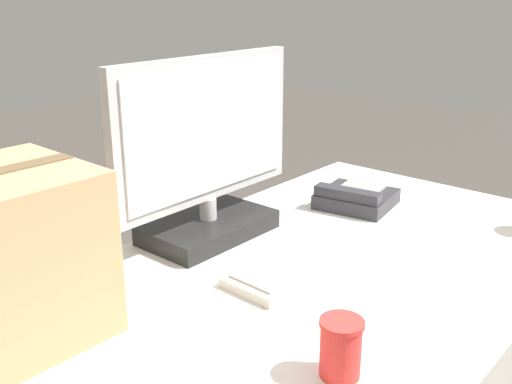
% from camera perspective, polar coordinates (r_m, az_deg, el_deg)
% --- Properties ---
extents(monitor, '(0.58, 0.20, 0.46)m').
position_cam_1_polar(monitor, '(1.51, -4.67, 2.73)').
color(monitor, black).
rests_on(monitor, office_desk).
extents(keyboard, '(0.46, 0.16, 0.03)m').
position_cam_1_polar(keyboard, '(1.42, 5.02, -6.29)').
color(keyboard, beige).
rests_on(keyboard, office_desk).
extents(desk_phone, '(0.23, 0.23, 0.07)m').
position_cam_1_polar(desk_phone, '(1.79, 9.47, -0.55)').
color(desk_phone, '#2D2D33').
rests_on(desk_phone, office_desk).
extents(paper_cup_left, '(0.08, 0.08, 0.10)m').
position_cam_1_polar(paper_cup_left, '(1.04, 8.07, -14.49)').
color(paper_cup_left, red).
rests_on(paper_cup_left, office_desk).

